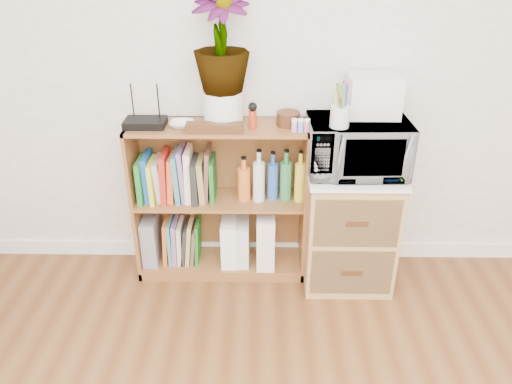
{
  "coord_description": "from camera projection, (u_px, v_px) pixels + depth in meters",
  "views": [
    {
      "loc": [
        -0.11,
        -0.47,
        1.89
      ],
      "look_at": [
        -0.14,
        1.95,
        0.62
      ],
      "focal_mm": 35.0,
      "sensor_mm": 36.0,
      "label": 1
    }
  ],
  "objects": [
    {
      "name": "liquor_bottles",
      "position": [
        278.0,
        176.0,
        2.85
      ],
      "size": [
        0.46,
        0.07,
        0.3
      ],
      "color": "orange",
      "rests_on": "bookshelf"
    },
    {
      "name": "magazine_holder_left",
      "position": [
        229.0,
        240.0,
        3.05
      ],
      "size": [
        0.09,
        0.23,
        0.29
      ],
      "primitive_type": "cube",
      "color": "white",
      "rests_on": "bookshelf"
    },
    {
      "name": "small_appliance",
      "position": [
        373.0,
        96.0,
        2.63
      ],
      "size": [
        0.27,
        0.22,
        0.21
      ],
      "primitive_type": "cube",
      "color": "white",
      "rests_on": "microwave"
    },
    {
      "name": "kokeshi_doll",
      "position": [
        253.0,
        120.0,
        2.65
      ],
      "size": [
        0.04,
        0.04,
        0.1
      ],
      "primitive_type": "cylinder",
      "color": "#A43014",
      "rests_on": "bookshelf"
    },
    {
      "name": "magazine_holder_mid",
      "position": [
        242.0,
        241.0,
        3.05
      ],
      "size": [
        0.09,
        0.22,
        0.27
      ],
      "primitive_type": "cube",
      "color": "silver",
      "rests_on": "bookshelf"
    },
    {
      "name": "microwave",
      "position": [
        357.0,
        146.0,
        2.67
      ],
      "size": [
        0.54,
        0.37,
        0.29
      ],
      "primitive_type": "imported",
      "rotation": [
        0.0,
        0.0,
        0.03
      ],
      "color": "silver",
      "rests_on": "wicker_unit"
    },
    {
      "name": "white_bowl",
      "position": [
        182.0,
        124.0,
        2.68
      ],
      "size": [
        0.13,
        0.13,
        0.03
      ],
      "primitive_type": "imported",
      "color": "white",
      "rests_on": "bookshelf"
    },
    {
      "name": "cookbooks",
      "position": [
        177.0,
        177.0,
        2.86
      ],
      "size": [
        0.43,
        0.2,
        0.31
      ],
      "color": "#1F762B",
      "rests_on": "bookshelf"
    },
    {
      "name": "magazine_holder_right",
      "position": [
        266.0,
        237.0,
        3.03
      ],
      "size": [
        0.11,
        0.27,
        0.34
      ],
      "primitive_type": "cube",
      "color": "white",
      "rests_on": "bookshelf"
    },
    {
      "name": "bookshelf",
      "position": [
        221.0,
        202.0,
        2.94
      ],
      "size": [
        1.0,
        0.3,
        0.95
      ],
      "primitive_type": "cube",
      "color": "brown",
      "rests_on": "ground"
    },
    {
      "name": "lower_books",
      "position": [
        182.0,
        240.0,
        3.06
      ],
      "size": [
        0.23,
        0.19,
        0.28
      ],
      "color": "#C75C23",
      "rests_on": "bookshelf"
    },
    {
      "name": "file_box",
      "position": [
        152.0,
        238.0,
        3.06
      ],
      "size": [
        0.09,
        0.24,
        0.3
      ],
      "primitive_type": "cube",
      "color": "gray",
      "rests_on": "bookshelf"
    },
    {
      "name": "router",
      "position": [
        145.0,
        123.0,
        2.69
      ],
      "size": [
        0.22,
        0.15,
        0.04
      ],
      "primitive_type": "cube",
      "color": "black",
      "rests_on": "bookshelf"
    },
    {
      "name": "pen_cup",
      "position": [
        340.0,
        117.0,
        2.49
      ],
      "size": [
        0.1,
        0.1,
        0.11
      ],
      "primitive_type": "cylinder",
      "color": "silver",
      "rests_on": "microwave"
    },
    {
      "name": "wicker_unit",
      "position": [
        348.0,
        227.0,
        2.92
      ],
      "size": [
        0.5,
        0.45,
        0.7
      ],
      "primitive_type": "cube",
      "color": "#9E7542",
      "rests_on": "ground"
    },
    {
      "name": "potted_plant",
      "position": [
        221.0,
        41.0,
        2.52
      ],
      "size": [
        0.29,
        0.29,
        0.53
      ],
      "primitive_type": "imported",
      "color": "#387F32",
      "rests_on": "plant_pot"
    },
    {
      "name": "paint_jars",
      "position": [
        301.0,
        126.0,
        2.62
      ],
      "size": [
        0.11,
        0.04,
        0.06
      ],
      "primitive_type": "cube",
      "color": "#D4767E",
      "rests_on": "bookshelf"
    },
    {
      "name": "skirting_board",
      "position": [
        278.0,
        249.0,
        3.25
      ],
      "size": [
        4.0,
        0.02,
        0.1
      ],
      "primitive_type": "cube",
      "color": "white",
      "rests_on": "ground"
    },
    {
      "name": "wooden_bowl",
      "position": [
        288.0,
        119.0,
        2.7
      ],
      "size": [
        0.13,
        0.13,
        0.07
      ],
      "primitive_type": "cylinder",
      "color": "#38200F",
      "rests_on": "bookshelf"
    },
    {
      "name": "trinket_box",
      "position": [
        214.0,
        128.0,
        2.61
      ],
      "size": [
        0.3,
        0.07,
        0.05
      ],
      "primitive_type": "cube",
      "color": "#37200F",
      "rests_on": "bookshelf"
    },
    {
      "name": "plant_pot",
      "position": [
        223.0,
        108.0,
        2.69
      ],
      "size": [
        0.22,
        0.22,
        0.18
      ],
      "primitive_type": "cylinder",
      "color": "white",
      "rests_on": "bookshelf"
    }
  ]
}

